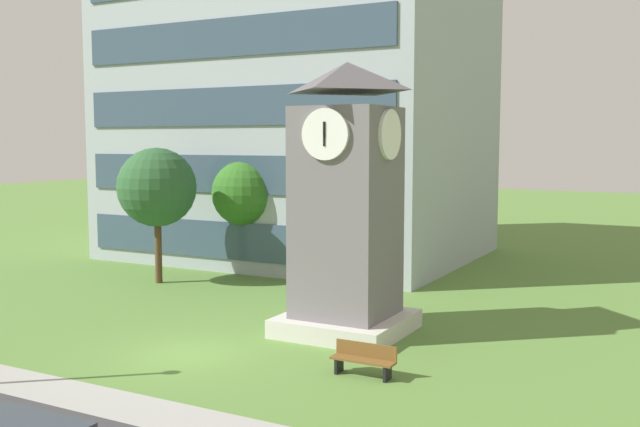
{
  "coord_description": "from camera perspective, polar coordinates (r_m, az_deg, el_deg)",
  "views": [
    {
      "loc": [
        13.46,
        -16.72,
        6.35
      ],
      "look_at": [
        1.53,
        5.53,
        3.83
      ],
      "focal_mm": 40.61,
      "sensor_mm": 36.0,
      "label": 1
    }
  ],
  "objects": [
    {
      "name": "tree_near_tower",
      "position": [
        33.03,
        -12.72,
        2.0
      ],
      "size": [
        3.53,
        3.53,
        6.08
      ],
      "color": "#513823",
      "rests_on": "ground"
    },
    {
      "name": "office_building",
      "position": [
        40.95,
        -1.48,
        12.5
      ],
      "size": [
        18.6,
        14.17,
        22.4
      ],
      "color": "#9EA8B2",
      "rests_on": "ground"
    },
    {
      "name": "clock_tower",
      "position": [
        23.79,
        2.11,
        -0.15
      ],
      "size": [
        3.93,
        3.93,
        8.9
      ],
      "color": "slate",
      "rests_on": "ground"
    },
    {
      "name": "park_bench",
      "position": [
        20.05,
        3.47,
        -11.39
      ],
      "size": [
        1.8,
        0.49,
        0.88
      ],
      "color": "brown",
      "rests_on": "ground"
    },
    {
      "name": "kerb_strip",
      "position": [
        19.52,
        -18.12,
        -13.56
      ],
      "size": [
        120.0,
        1.6,
        0.01
      ],
      "primitive_type": "cube",
      "color": "#9E9E99",
      "rests_on": "ground"
    },
    {
      "name": "ground_plane",
      "position": [
        22.39,
        -10.38,
        -10.87
      ],
      "size": [
        160.0,
        160.0,
        0.0
      ],
      "primitive_type": "plane",
      "color": "#567F38"
    },
    {
      "name": "tree_by_building",
      "position": [
        34.74,
        -5.97,
        1.53
      ],
      "size": [
        3.15,
        3.15,
        5.46
      ],
      "color": "#513823",
      "rests_on": "ground"
    }
  ]
}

